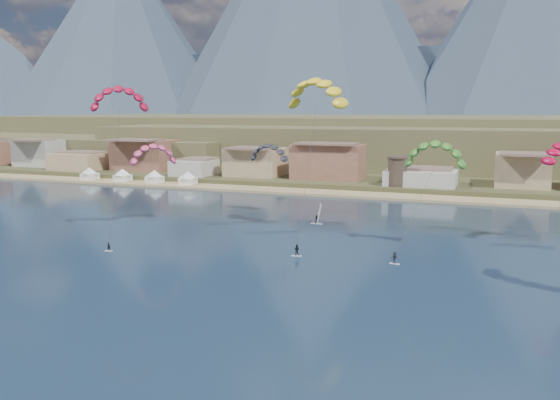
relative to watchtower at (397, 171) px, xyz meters
name	(u,v)px	position (x,y,z in m)	size (l,w,h in m)	color
ground	(173,340)	(-5.00, -114.00, -6.37)	(2400.00, 2400.00, 0.00)	black
beach	(373,195)	(-5.00, -8.00, -6.12)	(2200.00, 12.00, 0.90)	tan
land	(462,133)	(-5.00, 446.00, -6.37)	(2200.00, 900.00, 4.00)	brown
foothills	(475,141)	(17.39, 118.47, 2.71)	(940.00, 210.00, 18.00)	brown
mountain_ridge	(467,18)	(-19.60, 709.65, 143.94)	(2060.00, 480.00, 400.00)	#303C51
town	(261,158)	(-45.00, 8.00, 1.63)	(400.00, 24.00, 12.00)	beige
watchtower	(397,171)	(0.00, 0.00, 0.00)	(5.82, 5.82, 8.60)	#47382D
beach_tents	(138,172)	(-81.25, -8.00, -2.66)	(43.40, 6.40, 5.00)	white
kitesurfer_red	(119,95)	(-38.07, -75.75, 19.96)	(11.18, 14.12, 29.04)	silver
kitesurfer_yellow	(317,89)	(-5.03, -62.95, 20.97)	(13.52, 18.91, 31.30)	silver
kitesurfer_green	(435,151)	(16.33, -66.55, 10.64)	(10.57, 12.16, 20.39)	silver
distant_kite_pink	(153,151)	(-39.01, -63.96, 9.13)	(9.52, 9.28, 18.65)	#262626
distant_kite_dark	(269,150)	(-21.72, -44.13, 8.48)	(9.17, 5.87, 17.91)	#262626
windsurfer	(317,217)	(-8.46, -50.21, -4.98)	(2.55, 2.80, 4.37)	silver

